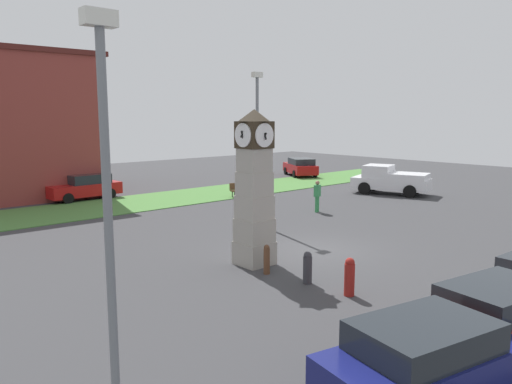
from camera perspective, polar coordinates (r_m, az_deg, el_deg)
ground_plane at (r=19.13m, az=6.83°, el=-6.64°), size 75.64×75.64×0.00m
clock_tower at (r=16.75m, az=-0.19°, el=-0.01°), size 1.20×1.22×5.26m
bollard_near_tower at (r=16.13m, az=1.23°, el=-7.68°), size 0.21×0.21×0.97m
bollard_mid_row at (r=15.33m, az=5.91°, el=-8.55°), size 0.27×0.27×1.00m
bollard_far_row at (r=14.48m, az=10.64°, el=-9.47°), size 0.29×0.29×1.11m
car_navy_sedan at (r=9.77m, az=19.52°, el=-17.59°), size 4.64×2.59×1.54m
car_near_tower at (r=12.19m, az=26.47°, el=-12.62°), size 4.52×2.39×1.56m
car_far_lot at (r=32.01m, az=-19.02°, el=0.58°), size 4.39×2.08×1.54m
car_silver_hatch at (r=42.31m, az=5.10°, el=2.88°), size 3.68×4.59×1.52m
pickup_truck at (r=33.56m, az=15.13°, el=1.35°), size 3.48×5.21×1.85m
bench at (r=31.17m, az=-1.55°, el=0.36°), size 1.69×1.02×0.90m
pedestrian_by_cars at (r=26.45m, az=7.02°, el=-0.25°), size 0.45×0.35×1.67m
street_lamp_near_road at (r=22.99m, az=0.13°, el=6.11°), size 0.50×0.24×6.99m
street_lamp_far_side at (r=7.84m, az=-16.63°, el=-0.98°), size 0.50×0.24×6.54m
grass_verge_far at (r=31.05m, az=-9.78°, el=-0.74°), size 45.39×5.35×0.04m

